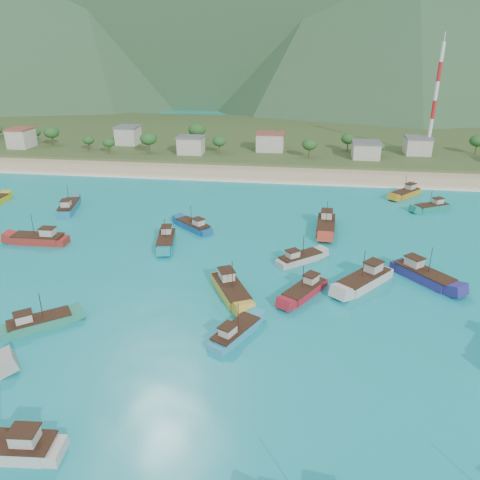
# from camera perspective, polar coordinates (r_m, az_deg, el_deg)

# --- Properties ---
(ground) EXTENTS (600.00, 600.00, 0.00)m
(ground) POSITION_cam_1_polar(r_m,az_deg,el_deg) (74.43, 1.06, -7.65)
(ground) COLOR #0D9997
(ground) RESTS_ON ground
(beach) EXTENTS (400.00, 18.00, 1.20)m
(beach) POSITION_cam_1_polar(r_m,az_deg,el_deg) (147.77, 4.92, 7.97)
(beach) COLOR beige
(beach) RESTS_ON ground
(land) EXTENTS (400.00, 110.00, 2.40)m
(land) POSITION_cam_1_polar(r_m,az_deg,el_deg) (207.27, 6.01, 12.25)
(land) COLOR #385123
(land) RESTS_ON ground
(surf_line) EXTENTS (400.00, 2.50, 0.08)m
(surf_line) POSITION_cam_1_polar(r_m,az_deg,el_deg) (138.62, 4.67, 6.98)
(surf_line) COLOR white
(surf_line) RESTS_ON ground
(village) EXTENTS (220.19, 25.26, 6.68)m
(village) POSITION_cam_1_polar(r_m,az_deg,el_deg) (169.94, 8.14, 11.36)
(village) COLOR beige
(village) RESTS_ON ground
(vegetation) EXTENTS (275.16, 26.01, 8.63)m
(vegetation) POSITION_cam_1_polar(r_m,az_deg,el_deg) (171.00, 4.36, 11.79)
(vegetation) COLOR #235623
(vegetation) RESTS_ON ground
(radio_tower) EXTENTS (1.20, 1.20, 36.67)m
(radio_tower) POSITION_cam_1_polar(r_m,az_deg,el_deg) (177.64, 22.67, 15.43)
(radio_tower) COLOR red
(radio_tower) RESTS_ON ground
(boat_1) EXTENTS (8.38, 11.89, 6.86)m
(boat_1) POSITION_cam_1_polar(r_m,az_deg,el_deg) (76.19, -1.15, -6.14)
(boat_1) COLOR gold
(boat_1) RESTS_ON ground
(boat_5) EXTENTS (10.36, 11.53, 7.10)m
(boat_5) POSITION_cam_1_polar(r_m,az_deg,el_deg) (81.80, 14.97, -4.79)
(boat_5) COLOR beige
(boat_5) RESTS_ON ground
(boat_8) EXTENTS (8.94, 8.21, 5.55)m
(boat_8) POSITION_cam_1_polar(r_m,az_deg,el_deg) (88.01, 7.28, -2.32)
(boat_8) COLOR #B1AAA1
(boat_8) RESTS_ON ground
(boat_10) EXTENTS (5.81, 11.48, 6.51)m
(boat_10) POSITION_cam_1_polar(r_m,az_deg,el_deg) (121.76, -20.13, 3.75)
(boat_10) COLOR teal
(boat_10) RESTS_ON ground
(boat_11) EXTENTS (10.94, 4.09, 6.33)m
(boat_11) POSITION_cam_1_polar(r_m,az_deg,el_deg) (55.68, -26.40, -21.79)
(boat_11) COLOR beige
(boat_11) RESTS_ON ground
(boat_15) EXTENTS (9.16, 9.87, 6.15)m
(boat_15) POSITION_cam_1_polar(r_m,az_deg,el_deg) (133.03, 19.56, 5.36)
(boat_15) COLOR #B57F1B
(boat_15) RESTS_ON ground
(boat_16) EXTENTS (10.16, 11.12, 6.88)m
(boat_16) POSITION_cam_1_polar(r_m,az_deg,el_deg) (86.67, 21.41, -4.06)
(boat_16) COLOR navy
(boat_16) RESTS_ON ground
(boat_17) EXTENTS (7.64, 10.03, 5.87)m
(boat_17) POSITION_cam_1_polar(r_m,az_deg,el_deg) (77.02, 7.88, -6.18)
(boat_17) COLOR #A31B28
(boat_17) RESTS_ON ground
(boat_19) EXTENTS (5.10, 10.85, 6.17)m
(boat_19) POSITION_cam_1_polar(r_m,az_deg,el_deg) (96.26, -8.98, -0.07)
(boat_19) COLOR teal
(boat_19) RESTS_ON ground
(boat_21) EXTENTS (4.34, 12.52, 7.29)m
(boat_21) POSITION_cam_1_polar(r_m,az_deg,el_deg) (103.91, 10.43, 1.70)
(boat_21) COLOR #BB3724
(boat_21) RESTS_ON ground
(boat_22) EXTENTS (9.53, 7.10, 5.55)m
(boat_22) POSITION_cam_1_polar(r_m,az_deg,el_deg) (124.15, 22.33, 3.69)
(boat_22) COLOR #197A63
(boat_22) RESTS_ON ground
(boat_25) EXTENTS (11.45, 3.66, 6.71)m
(boat_25) POSITION_cam_1_polar(r_m,az_deg,el_deg) (103.83, -23.26, 0.07)
(boat_25) COLOR maroon
(boat_25) RESTS_ON ground
(boat_26) EXTENTS (9.49, 8.64, 5.87)m
(boat_26) POSITION_cam_1_polar(r_m,az_deg,el_deg) (103.14, -5.67, 1.66)
(boat_26) COLOR #145089
(boat_26) RESTS_ON ground
(boat_29) EXTENTS (6.66, 9.55, 5.50)m
(boat_29) POSITION_cam_1_polar(r_m,az_deg,el_deg) (66.13, -0.60, -11.35)
(boat_29) COLOR teal
(boat_29) RESTS_ON ground
(boat_31) EXTENTS (9.37, 8.23, 5.72)m
(boat_31) POSITION_cam_1_polar(r_m,az_deg,el_deg) (74.13, -23.35, -9.31)
(boat_31) COLOR #258264
(boat_31) RESTS_ON ground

